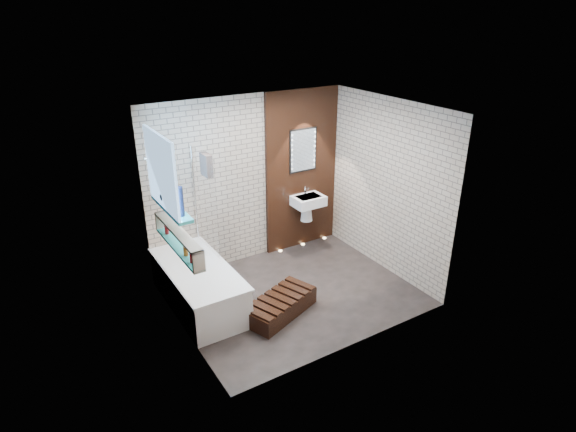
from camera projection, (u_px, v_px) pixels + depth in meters
ground at (294, 294)px, 6.78m from camera, size 3.20×3.20×0.00m
room_shell at (294, 209)px, 6.25m from camera, size 3.24×3.20×2.60m
walnut_panel at (302, 171)px, 7.70m from camera, size 1.30×0.06×2.60m
clerestory_window at (163, 180)px, 5.53m from camera, size 0.18×1.00×0.94m
display_niche at (178, 240)px, 5.67m from camera, size 0.14×1.30×0.26m
bathtub at (199, 286)px, 6.42m from camera, size 0.79×1.74×0.70m
bath_screen at (205, 202)px, 6.53m from camera, size 0.01×0.78×1.40m
towel at (206, 165)px, 6.20m from camera, size 0.09×0.23×0.30m
shower_head at (168, 155)px, 6.08m from camera, size 0.18×0.18×0.02m
washbasin at (308, 204)px, 7.75m from camera, size 0.50×0.36×0.58m
led_mirror at (303, 150)px, 7.53m from camera, size 0.50×0.02×0.70m
walnut_step at (280, 306)px, 6.31m from camera, size 1.12×0.79×0.23m
niche_bottles at (181, 245)px, 5.63m from camera, size 0.06×0.91×0.13m
sill_vases at (172, 197)px, 5.63m from camera, size 0.22×0.54×0.35m
floor_uplights at (303, 244)px, 8.17m from camera, size 0.96×0.06×0.01m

